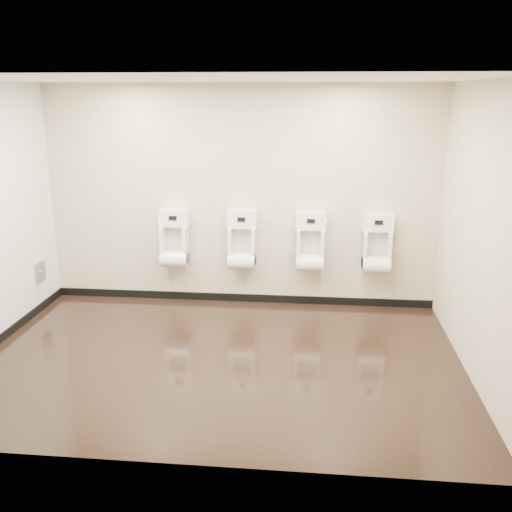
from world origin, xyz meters
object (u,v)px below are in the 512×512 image
Objects in this scene: urinal_2 at (310,246)px; urinal_3 at (377,248)px; access_panel at (40,272)px; urinal_1 at (242,244)px; urinal_0 at (175,242)px.

urinal_3 is at bearing 0.00° from urinal_2.
urinal_3 is (4.22, 0.42, 0.32)m from access_panel.
access_panel is at bearing -174.30° from urinal_3.
urinal_1 reaches higher than access_panel.
urinal_0 and urinal_1 have the same top height.
urinal_1 and urinal_3 have the same top height.
urinal_1 and urinal_2 have the same top height.
urinal_3 is at bearing 5.70° from access_panel.
urinal_3 is (0.83, 0.00, 0.00)m from urinal_2.
urinal_1 is 1.69m from urinal_3.
access_panel is 2.58m from urinal_1.
access_panel is 4.25m from urinal_3.
urinal_0 is 1.00× the size of urinal_1.
urinal_0 is 2.57m from urinal_3.
urinal_2 is at bearing 7.07° from access_panel.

